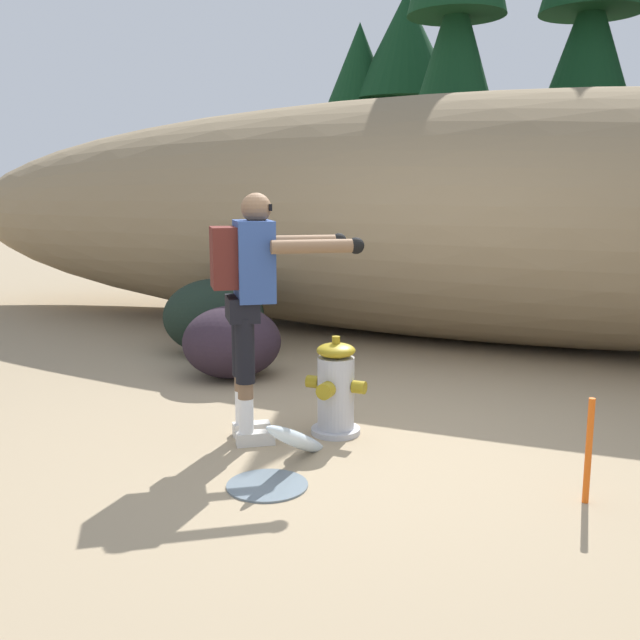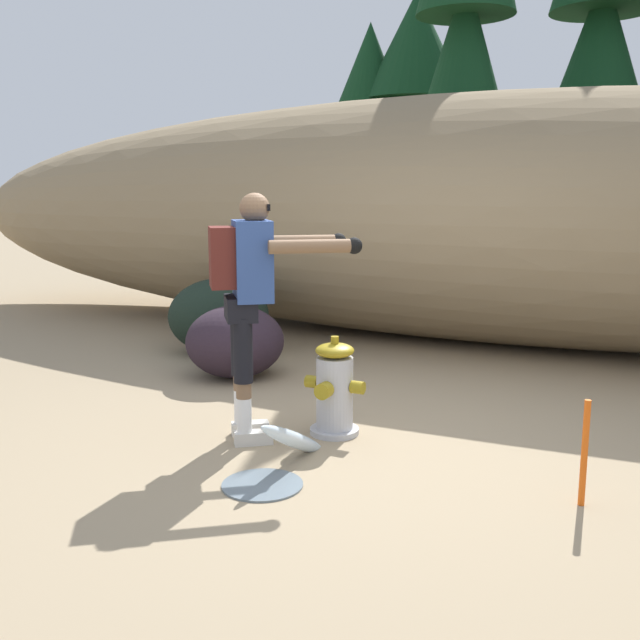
{
  "view_description": "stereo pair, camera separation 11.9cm",
  "coord_description": "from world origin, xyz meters",
  "px_view_note": "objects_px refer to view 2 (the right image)",
  "views": [
    {
      "loc": [
        1.84,
        -4.41,
        1.72
      ],
      "look_at": [
        -0.35,
        0.43,
        0.75
      ],
      "focal_mm": 40.75,
      "sensor_mm": 36.0,
      "label": 1
    },
    {
      "loc": [
        1.95,
        -4.36,
        1.72
      ],
      "look_at": [
        -0.35,
        0.43,
        0.75
      ],
      "focal_mm": 40.75,
      "sensor_mm": 36.0,
      "label": 2
    }
  ],
  "objects_px": {
    "utility_worker": "(252,285)",
    "boulder_mid": "(235,342)",
    "fire_hydrant": "(334,390)",
    "boulder_large": "(219,316)",
    "survey_stake": "(584,453)"
  },
  "relations": [
    {
      "from": "utility_worker",
      "to": "boulder_large",
      "type": "distance_m",
      "value": 2.83
    },
    {
      "from": "survey_stake",
      "to": "boulder_mid",
      "type": "bearing_deg",
      "value": 154.4
    },
    {
      "from": "fire_hydrant",
      "to": "boulder_large",
      "type": "distance_m",
      "value": 2.82
    },
    {
      "from": "utility_worker",
      "to": "fire_hydrant",
      "type": "bearing_deg",
      "value": -0.32
    },
    {
      "from": "utility_worker",
      "to": "boulder_mid",
      "type": "distance_m",
      "value": 1.88
    },
    {
      "from": "utility_worker",
      "to": "boulder_mid",
      "type": "xyz_separation_m",
      "value": [
        -1.02,
        1.39,
        -0.75
      ]
    },
    {
      "from": "utility_worker",
      "to": "survey_stake",
      "type": "relative_size",
      "value": 2.81
    },
    {
      "from": "fire_hydrant",
      "to": "boulder_mid",
      "type": "relative_size",
      "value": 0.78
    },
    {
      "from": "boulder_large",
      "to": "boulder_mid",
      "type": "bearing_deg",
      "value": -48.43
    },
    {
      "from": "boulder_large",
      "to": "boulder_mid",
      "type": "distance_m",
      "value": 1.03
    },
    {
      "from": "boulder_large",
      "to": "survey_stake",
      "type": "height_order",
      "value": "boulder_large"
    },
    {
      "from": "fire_hydrant",
      "to": "boulder_large",
      "type": "bearing_deg",
      "value": 139.97
    },
    {
      "from": "boulder_large",
      "to": "boulder_mid",
      "type": "xyz_separation_m",
      "value": [
        0.68,
        -0.77,
        -0.06
      ]
    },
    {
      "from": "boulder_mid",
      "to": "survey_stake",
      "type": "distance_m",
      "value": 3.54
    },
    {
      "from": "fire_hydrant",
      "to": "boulder_large",
      "type": "height_order",
      "value": "boulder_large"
    }
  ]
}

